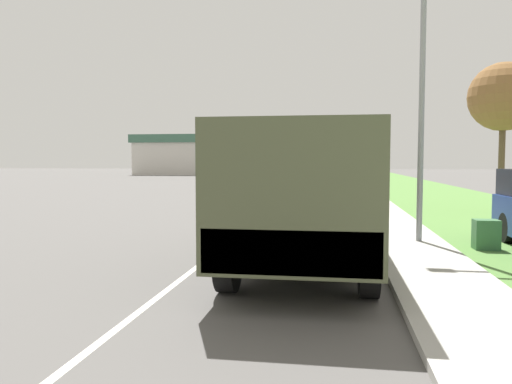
{
  "coord_description": "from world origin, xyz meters",
  "views": [
    {
      "loc": [
        2.67,
        2.69,
        2.1
      ],
      "look_at": [
        0.84,
        14.3,
        1.36
      ],
      "focal_mm": 35.0,
      "sensor_mm": 36.0,
      "label": 1
    }
  ],
  "objects": [
    {
      "name": "ground_plane",
      "position": [
        0.0,
        40.0,
        0.0
      ],
      "size": [
        180.0,
        180.0,
        0.0
      ],
      "primitive_type": "plane",
      "color": "#565451"
    },
    {
      "name": "sidewalk_right",
      "position": [
        4.5,
        40.0,
        0.06
      ],
      "size": [
        1.8,
        120.0,
        0.12
      ],
      "color": "#ADAAA3",
      "rests_on": "ground"
    },
    {
      "name": "utility_box",
      "position": [
        6.2,
        14.98,
        0.37
      ],
      "size": [
        0.55,
        0.45,
        0.7
      ],
      "color": "#3D7042",
      "rests_on": "grass_strip_right"
    },
    {
      "name": "car_farthest_ahead",
      "position": [
        -2.0,
        68.68,
        0.63
      ],
      "size": [
        1.84,
        4.73,
        1.36
      ],
      "color": "#B7BABF",
      "rests_on": "ground"
    },
    {
      "name": "building_distant",
      "position": [
        -16.83,
        78.6,
        2.99
      ],
      "size": [
        20.19,
        14.34,
        5.91
      ],
      "color": "beige",
      "rests_on": "ground"
    },
    {
      "name": "grass_strip_right",
      "position": [
        8.9,
        40.0,
        0.01
      ],
      "size": [
        7.0,
        120.0,
        0.02
      ],
      "color": "#56843D",
      "rests_on": "ground"
    },
    {
      "name": "car_second_ahead",
      "position": [
        -2.16,
        39.66,
        0.75
      ],
      "size": [
        1.79,
        3.98,
        1.7
      ],
      "color": "tan",
      "rests_on": "ground"
    },
    {
      "name": "tree_mid_right",
      "position": [
        9.32,
        24.08,
        4.62
      ],
      "size": [
        2.73,
        2.73,
        6.0
      ],
      "color": "brown",
      "rests_on": "grass_strip_right"
    },
    {
      "name": "car_fourth_ahead",
      "position": [
        -1.51,
        54.85,
        0.64
      ],
      "size": [
        1.91,
        4.81,
        1.4
      ],
      "color": "maroon",
      "rests_on": "ground"
    },
    {
      "name": "car_nearest_ahead",
      "position": [
        2.14,
        25.48,
        0.74
      ],
      "size": [
        1.89,
        4.76,
        1.65
      ],
      "color": "black",
      "rests_on": "ground"
    },
    {
      "name": "lamp_post",
      "position": [
        4.54,
        15.39,
        4.24
      ],
      "size": [
        1.69,
        0.24,
        6.9
      ],
      "color": "gray",
      "rests_on": "sidewalk_right"
    },
    {
      "name": "military_truck",
      "position": [
        2.1,
        12.77,
        1.56
      ],
      "size": [
        2.49,
        7.48,
        2.67
      ],
      "color": "#545B3D",
      "rests_on": "ground"
    },
    {
      "name": "car_third_ahead",
      "position": [
        -1.83,
        47.12,
        0.63
      ],
      "size": [
        1.91,
        3.96,
        1.37
      ],
      "color": "maroon",
      "rests_on": "ground"
    },
    {
      "name": "lane_centre_stripe",
      "position": [
        0.0,
        40.0,
        0.0
      ],
      "size": [
        0.12,
        120.0,
        0.0
      ],
      "color": "silver",
      "rests_on": "ground"
    }
  ]
}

